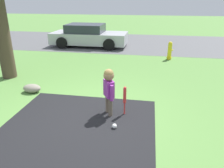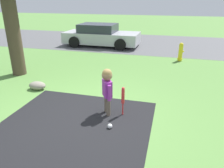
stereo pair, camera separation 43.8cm
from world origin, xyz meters
The scene contains 8 objects.
ground_plane centered at (0.00, 0.00, 0.00)m, with size 60.00×60.00×0.00m, color #5B8C42.
street_strip centered at (0.00, 8.70, 0.00)m, with size 40.00×6.00×0.01m.
child centered at (0.49, 0.20, 0.69)m, with size 0.28×0.38×1.06m.
baseball_bat centered at (0.83, 0.24, 0.43)m, with size 0.07×0.07×0.67m.
sports_ball centered at (0.70, -0.36, 0.05)m, with size 0.10×0.10×0.10m.
fire_hydrant centered at (2.14, 5.22, 0.37)m, with size 0.23×0.21×0.75m.
parked_car centered at (-1.94, 7.28, 0.55)m, with size 3.97×1.88×1.15m.
edging_rock centered at (-1.83, 1.03, 0.11)m, with size 0.49×0.34×0.23m.
Camera 2 is at (1.72, -3.97, 2.44)m, focal length 35.00 mm.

